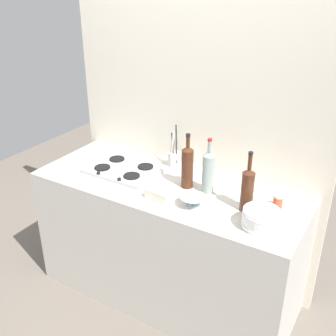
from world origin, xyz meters
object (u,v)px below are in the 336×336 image
at_px(butter_dish, 159,195).
at_px(condiment_jar_front, 278,201).
at_px(wine_bottle_mid_left, 187,166).
at_px(stovetop_hob, 124,169).
at_px(wine_bottle_leftmost, 208,171).
at_px(plate_stack, 261,219).
at_px(utensil_crock, 174,158).
at_px(wine_bottle_mid_right, 247,189).
at_px(mixing_bowl, 193,201).

distance_m(butter_dish, condiment_jar_front, 0.70).
bearing_deg(wine_bottle_mid_left, stovetop_hob, -177.12).
bearing_deg(butter_dish, wine_bottle_leftmost, 48.64).
bearing_deg(plate_stack, stovetop_hob, 170.41).
relative_size(butter_dish, condiment_jar_front, 2.12).
distance_m(wine_bottle_leftmost, condiment_jar_front, 0.45).
xyz_separation_m(wine_bottle_mid_left, utensil_crock, (-0.22, 0.22, -0.08)).
bearing_deg(wine_bottle_mid_right, plate_stack, -43.62).
relative_size(stovetop_hob, wine_bottle_mid_right, 1.35).
bearing_deg(plate_stack, condiment_jar_front, 86.66).
bearing_deg(wine_bottle_mid_right, wine_bottle_mid_left, 170.25).
height_order(stovetop_hob, wine_bottle_mid_left, wine_bottle_mid_left).
relative_size(wine_bottle_mid_right, butter_dish, 2.19).
xyz_separation_m(mixing_bowl, condiment_jar_front, (0.43, 0.25, 0.00)).
bearing_deg(plate_stack, wine_bottle_mid_right, 136.38).
height_order(mixing_bowl, butter_dish, same).
xyz_separation_m(stovetop_hob, plate_stack, (1.05, -0.18, 0.04)).
relative_size(butter_dish, utensil_crock, 0.54).
bearing_deg(utensil_crock, condiment_jar_front, -11.75).
bearing_deg(plate_stack, mixing_bowl, 179.22).
relative_size(wine_bottle_leftmost, utensil_crock, 1.16).
xyz_separation_m(butter_dish, condiment_jar_front, (0.64, 0.28, 0.01)).
height_order(wine_bottle_mid_left, butter_dish, wine_bottle_mid_left).
bearing_deg(condiment_jar_front, butter_dish, -156.22).
distance_m(plate_stack, mixing_bowl, 0.42).
relative_size(wine_bottle_leftmost, mixing_bowl, 2.26).
xyz_separation_m(wine_bottle_mid_left, mixing_bowl, (0.15, -0.20, -0.11)).
bearing_deg(butter_dish, wine_bottle_mid_right, 17.76).
relative_size(wine_bottle_mid_left, butter_dish, 2.17).
height_order(stovetop_hob, wine_bottle_mid_right, wine_bottle_mid_right).
xyz_separation_m(plate_stack, wine_bottle_mid_right, (-0.13, 0.13, 0.09)).
relative_size(stovetop_hob, wine_bottle_leftmost, 1.38).
xyz_separation_m(wine_bottle_leftmost, utensil_crock, (-0.37, 0.21, -0.08)).
bearing_deg(utensil_crock, wine_bottle_mid_right, -24.07).
height_order(wine_bottle_mid_right, condiment_jar_front, wine_bottle_mid_right).
bearing_deg(wine_bottle_leftmost, mixing_bowl, -89.30).
bearing_deg(mixing_bowl, wine_bottle_leftmost, 90.70).
xyz_separation_m(utensil_crock, condiment_jar_front, (0.80, -0.17, -0.03)).
xyz_separation_m(wine_bottle_leftmost, wine_bottle_mid_left, (-0.14, -0.01, 0.00)).
xyz_separation_m(plate_stack, wine_bottle_mid_left, (-0.56, 0.20, 0.09)).
bearing_deg(condiment_jar_front, mixing_bowl, -150.16).
relative_size(stovetop_hob, utensil_crock, 1.60).
height_order(wine_bottle_mid_left, utensil_crock, wine_bottle_mid_left).
bearing_deg(condiment_jar_front, wine_bottle_leftmost, -173.98).
height_order(stovetop_hob, wine_bottle_leftmost, wine_bottle_leftmost).
height_order(wine_bottle_mid_right, utensil_crock, wine_bottle_mid_right).
bearing_deg(wine_bottle_mid_left, butter_dish, -105.57).
distance_m(wine_bottle_leftmost, butter_dish, 0.33).
distance_m(mixing_bowl, butter_dish, 0.21).
distance_m(wine_bottle_mid_right, utensil_crock, 0.72).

